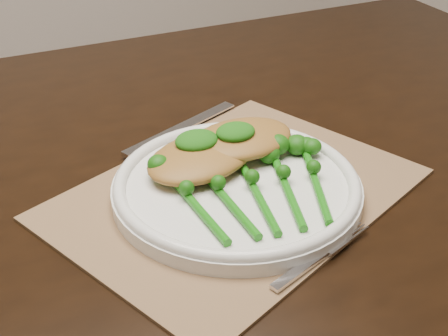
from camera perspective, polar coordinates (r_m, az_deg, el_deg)
name	(u,v)px	position (r m, az deg, el deg)	size (l,w,h in m)	color
placemat	(236,193)	(0.73, 1.09, -2.34)	(0.41, 0.30, 0.00)	brown
dinner_plate	(237,186)	(0.72, 1.18, -1.64)	(0.29, 0.29, 0.03)	white
knife	(171,133)	(0.85, -4.89, 3.21)	(0.19, 0.09, 0.01)	silver
fork	(327,250)	(0.65, 9.38, -7.42)	(0.14, 0.06, 0.00)	silver
chicken_fillet_left	(201,157)	(0.74, -2.12, 1.00)	(0.14, 0.10, 0.03)	#9E6D2E
chicken_fillet_right	(241,139)	(0.77, 1.54, 2.66)	(0.14, 0.09, 0.03)	#9E6D2E
pesto_dollop_left	(197,141)	(0.74, -2.52, 2.52)	(0.05, 0.04, 0.02)	#0F460A
pesto_dollop_right	(236,132)	(0.75, 1.06, 3.32)	(0.05, 0.04, 0.02)	#0F460A
broccolini_bundle	(258,195)	(0.69, 3.09, -2.46)	(0.19, 0.21, 0.04)	#14650D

